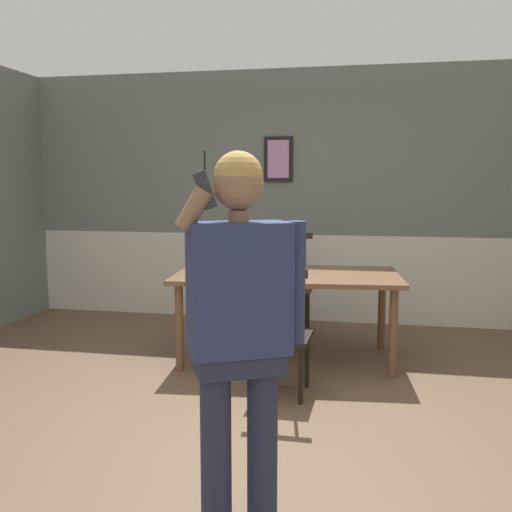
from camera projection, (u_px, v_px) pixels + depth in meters
The scene contains 6 objects.
ground_plane at pixel (242, 418), 3.89m from camera, with size 6.99×6.99×0.00m, color brown.
room_back_partition at pixel (298, 202), 6.56m from camera, with size 6.35×0.17×2.81m.
dining_table at pixel (287, 282), 5.12m from camera, with size 2.04×1.21×0.77m.
chair_near_window at pixel (292, 287), 6.05m from camera, with size 0.41×0.41×1.04m.
chair_by_doorway at pixel (280, 334), 4.26m from camera, with size 0.45×0.45×0.97m.
person_figure at pixel (240, 315), 2.56m from camera, with size 0.53×0.41×1.70m.
Camera 1 is at (0.81, -3.64, 1.57)m, focal length 40.79 mm.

